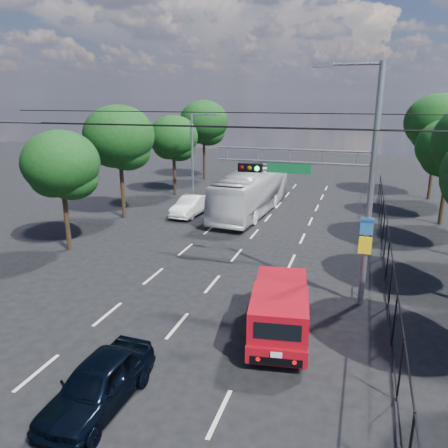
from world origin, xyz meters
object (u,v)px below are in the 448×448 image
at_px(white_van, 191,206).
at_px(red_pickup, 280,309).
at_px(signal_mast, 339,177).
at_px(white_bus, 251,192).
at_px(navy_hatchback, 98,384).

bearing_deg(white_van, red_pickup, -53.39).
relative_size(signal_mast, red_pickup, 1.74).
bearing_deg(red_pickup, white_bus, 107.67).
bearing_deg(white_bus, red_pickup, -68.62).
bearing_deg(navy_hatchback, red_pickup, 53.68).
xyz_separation_m(signal_mast, white_bus, (-6.78, 13.00, -3.67)).
height_order(white_bus, white_van, white_bus).
relative_size(red_pickup, white_bus, 0.48).
bearing_deg(signal_mast, white_van, 134.34).
xyz_separation_m(red_pickup, white_bus, (-5.26, 16.51, 0.53)).
bearing_deg(white_van, signal_mast, -41.54).
distance_m(signal_mast, white_bus, 15.12).
distance_m(signal_mast, red_pickup, 5.68).
height_order(signal_mast, red_pickup, signal_mast).
height_order(signal_mast, white_van, signal_mast).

